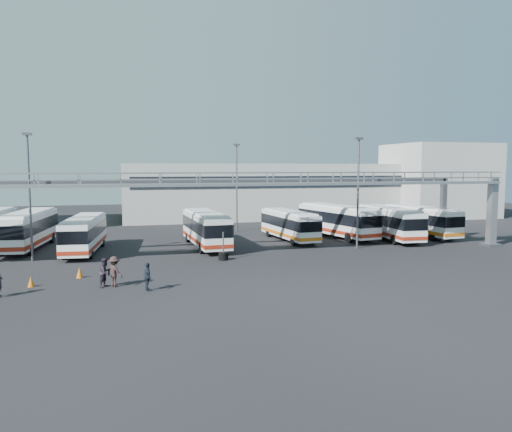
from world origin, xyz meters
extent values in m
plane|color=black|center=(0.00, 0.00, 0.00)|extent=(140.00, 140.00, 0.00)
cube|color=gray|center=(25.00, 5.00, 3.30)|extent=(0.70, 0.70, 6.60)
cube|color=#4C4F54|center=(25.00, 5.00, 0.12)|extent=(1.40, 1.40, 0.25)
cube|color=gray|center=(0.00, 5.00, 6.10)|extent=(50.00, 1.80, 0.22)
cube|color=gray|center=(0.00, 4.15, 7.05)|extent=(50.00, 0.10, 0.10)
cube|color=gray|center=(0.00, 5.85, 7.05)|extent=(50.00, 0.10, 0.10)
cube|color=#4C4F54|center=(0.00, 9.00, 6.30)|extent=(45.00, 0.50, 0.35)
cube|color=#9E9E99|center=(12.00, 38.00, 4.00)|extent=(42.00, 14.00, 8.00)
cube|color=#B2B2AD|center=(38.00, 32.00, 5.50)|extent=(14.00, 12.00, 11.00)
cylinder|color=#4C4F54|center=(-16.00, 8.00, 5.00)|extent=(0.18, 0.18, 10.00)
cube|color=#4C4F54|center=(-16.00, 8.00, 10.10)|extent=(0.70, 0.35, 0.22)
cylinder|color=#4C4F54|center=(12.00, 7.00, 5.00)|extent=(0.18, 0.18, 10.00)
cube|color=#4C4F54|center=(12.00, 7.00, 10.10)|extent=(0.70, 0.35, 0.22)
cylinder|color=#4C4F54|center=(4.00, 22.00, 5.00)|extent=(0.18, 0.18, 10.00)
cube|color=#4C4F54|center=(4.00, 22.00, 10.10)|extent=(0.70, 0.35, 0.22)
cylinder|color=black|center=(-20.00, 20.87, 0.50)|extent=(0.39, 1.03, 1.00)
cube|color=white|center=(-17.35, 14.50, 1.88)|extent=(3.83, 11.55, 2.83)
cube|color=black|center=(-17.35, 14.50, 2.21)|extent=(3.89, 11.61, 1.13)
cube|color=maroon|center=(-17.35, 14.50, 0.88)|extent=(3.88, 11.60, 0.36)
cube|color=white|center=(-17.35, 14.50, 3.38)|extent=(3.44, 10.39, 0.16)
cylinder|color=black|center=(-18.91, 11.03, 0.51)|extent=(0.42, 1.06, 1.03)
cylinder|color=black|center=(-16.59, 10.77, 0.51)|extent=(0.42, 1.06, 1.03)
cylinder|color=black|center=(-18.10, 18.23, 0.51)|extent=(0.42, 1.06, 1.03)
cylinder|color=black|center=(-15.78, 17.97, 0.51)|extent=(0.42, 1.06, 1.03)
cube|color=white|center=(-12.23, 11.18, 1.72)|extent=(3.39, 10.55, 2.59)
cube|color=black|center=(-12.23, 11.18, 2.03)|extent=(3.46, 10.62, 1.04)
cube|color=maroon|center=(-12.23, 11.18, 0.80)|extent=(3.44, 10.61, 0.33)
cube|color=white|center=(-12.23, 11.18, 3.09)|extent=(3.05, 9.50, 0.15)
cylinder|color=black|center=(-13.62, 7.99, 0.47)|extent=(0.38, 0.97, 0.94)
cylinder|color=black|center=(-11.51, 7.78, 0.47)|extent=(0.38, 0.97, 0.94)
cylinder|color=black|center=(-12.95, 14.59, 0.47)|extent=(0.38, 0.97, 0.94)
cylinder|color=black|center=(-10.84, 14.38, 0.47)|extent=(0.38, 0.97, 0.94)
cube|color=white|center=(-1.40, 11.45, 1.81)|extent=(2.97, 10.99, 2.72)
cube|color=black|center=(-1.40, 11.45, 2.13)|extent=(3.03, 11.06, 1.09)
cube|color=maroon|center=(-1.40, 11.45, 0.84)|extent=(3.02, 11.05, 0.35)
cube|color=white|center=(-1.40, 11.45, 3.25)|extent=(2.67, 9.89, 0.16)
cylinder|color=black|center=(-2.36, 7.91, 0.50)|extent=(0.34, 1.00, 0.99)
cylinder|color=black|center=(-0.13, 8.02, 0.50)|extent=(0.34, 1.00, 0.99)
cylinder|color=black|center=(-2.68, 14.88, 0.50)|extent=(0.34, 1.00, 0.99)
cylinder|color=black|center=(-0.45, 14.98, 0.50)|extent=(0.34, 1.00, 0.99)
cube|color=white|center=(7.59, 13.50, 1.66)|extent=(3.19, 10.17, 2.50)
cube|color=black|center=(7.59, 13.50, 1.95)|extent=(3.25, 10.23, 1.00)
cube|color=#C46112|center=(7.59, 13.50, 0.77)|extent=(3.24, 10.22, 0.32)
cube|color=white|center=(7.59, 13.50, 2.98)|extent=(2.87, 9.15, 0.15)
cylinder|color=black|center=(6.87, 10.22, 0.45)|extent=(0.36, 0.93, 0.91)
cylinder|color=black|center=(8.90, 10.41, 0.45)|extent=(0.36, 0.93, 0.91)
cylinder|color=black|center=(6.28, 16.60, 0.45)|extent=(0.36, 0.93, 0.91)
cylinder|color=black|center=(8.31, 16.78, 0.45)|extent=(0.36, 0.93, 0.91)
cube|color=white|center=(13.21, 14.20, 1.88)|extent=(4.80, 11.64, 2.84)
cube|color=black|center=(13.21, 14.20, 2.22)|extent=(4.87, 11.71, 1.14)
cube|color=maroon|center=(13.21, 14.20, 0.88)|extent=(4.86, 11.70, 0.36)
cube|color=white|center=(13.21, 14.20, 3.39)|extent=(4.32, 10.48, 0.17)
cylinder|color=black|center=(12.79, 10.40, 0.52)|extent=(0.51, 1.07, 1.03)
cylinder|color=black|center=(15.09, 10.87, 0.52)|extent=(0.51, 1.07, 1.03)
cylinder|color=black|center=(11.34, 17.52, 0.52)|extent=(0.51, 1.07, 1.03)
cylinder|color=black|center=(13.63, 17.99, 0.52)|extent=(0.51, 1.07, 1.03)
cube|color=white|center=(17.82, 11.49, 1.82)|extent=(3.16, 11.11, 2.75)
cube|color=black|center=(17.82, 11.49, 2.15)|extent=(3.22, 11.18, 1.10)
cube|color=maroon|center=(17.82, 11.49, 0.85)|extent=(3.21, 11.17, 0.35)
cube|color=white|center=(17.82, 11.49, 3.27)|extent=(2.84, 10.00, 0.16)
cylinder|color=black|center=(16.48, 8.05, 0.50)|extent=(0.36, 1.01, 1.00)
cylinder|color=black|center=(18.73, 7.91, 0.50)|extent=(0.36, 1.01, 1.00)
cylinder|color=black|center=(16.91, 15.07, 0.50)|extent=(0.36, 1.01, 1.00)
cylinder|color=black|center=(19.16, 14.93, 0.50)|extent=(0.36, 1.01, 1.00)
cube|color=white|center=(22.33, 12.80, 1.76)|extent=(3.54, 10.83, 2.66)
cube|color=black|center=(22.33, 12.80, 2.08)|extent=(3.61, 10.89, 1.06)
cube|color=#C46112|center=(22.33, 12.80, 0.82)|extent=(3.60, 10.88, 0.34)
cube|color=white|center=(22.33, 12.80, 3.17)|extent=(3.19, 9.74, 0.15)
cylinder|color=black|center=(21.61, 9.30, 0.48)|extent=(0.39, 0.99, 0.97)
cylinder|color=black|center=(23.77, 9.53, 0.48)|extent=(0.39, 0.99, 0.97)
cylinder|color=black|center=(20.88, 16.06, 0.48)|extent=(0.39, 0.99, 0.97)
cylinder|color=black|center=(23.04, 16.30, 0.48)|extent=(0.39, 0.99, 0.97)
imported|color=#28202C|center=(-10.05, -2.55, 0.93)|extent=(1.09, 1.14, 1.86)
imported|color=#2E201F|center=(-9.49, -2.64, 0.97)|extent=(1.38, 1.40, 1.93)
imported|color=#1A222F|center=(-7.54, -4.26, 0.87)|extent=(0.66, 1.10, 1.75)
cone|color=#D7600B|center=(-11.85, 0.61, 0.36)|extent=(0.58, 0.58, 0.71)
cone|color=#D7600B|center=(-14.60, -1.27, 0.33)|extent=(0.43, 0.43, 0.65)
cylinder|color=black|center=(-1.11, 4.50, 0.11)|extent=(0.80, 0.80, 0.19)
cylinder|color=black|center=(-1.11, 4.50, 0.32)|extent=(0.80, 0.80, 0.19)
cylinder|color=black|center=(-1.11, 4.50, 0.53)|extent=(0.80, 0.80, 0.19)
cylinder|color=#4C4F54|center=(-1.11, 4.50, 1.15)|extent=(0.11, 0.11, 2.29)
camera|label=1|loc=(-8.88, -34.72, 7.50)|focal=35.00mm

